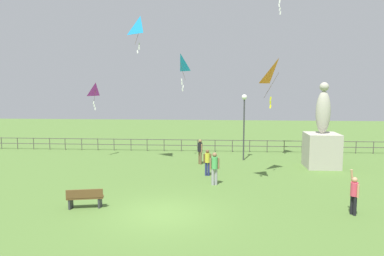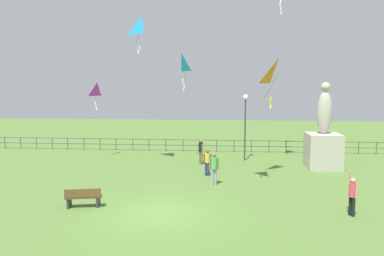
# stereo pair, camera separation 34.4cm
# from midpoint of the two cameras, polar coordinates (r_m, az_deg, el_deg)

# --- Properties ---
(ground_plane) EXTENTS (80.00, 80.00, 0.00)m
(ground_plane) POSITION_cam_midpoint_polar(r_m,az_deg,el_deg) (15.08, -4.44, -13.31)
(ground_plane) COLOR #517533
(statue_monument) EXTENTS (2.00, 2.00, 5.35)m
(statue_monument) POSITION_cam_midpoint_polar(r_m,az_deg,el_deg) (24.21, 20.30, -2.25)
(statue_monument) COLOR #B2AD9E
(statue_monument) RESTS_ON ground_plane
(lamppost) EXTENTS (0.36, 0.36, 4.55)m
(lamppost) POSITION_cam_midpoint_polar(r_m,az_deg,el_deg) (25.02, 8.76, 2.37)
(lamppost) COLOR #38383D
(lamppost) RESTS_ON ground_plane
(park_bench) EXTENTS (1.55, 0.72, 0.85)m
(park_bench) POSITION_cam_midpoint_polar(r_m,az_deg,el_deg) (16.22, -16.11, -10.39)
(park_bench) COLOR brown
(park_bench) RESTS_ON ground_plane
(person_0) EXTENTS (0.50, 0.32, 1.72)m
(person_0) POSITION_cam_midpoint_polar(r_m,az_deg,el_deg) (18.91, 3.98, -6.05)
(person_0) COLOR #99999E
(person_0) RESTS_ON ground_plane
(person_1) EXTENTS (0.29, 0.48, 1.82)m
(person_1) POSITION_cam_midpoint_polar(r_m,az_deg,el_deg) (15.95, 24.48, -9.35)
(person_1) COLOR black
(person_1) RESTS_ON ground_plane
(person_2) EXTENTS (0.46, 0.28, 1.52)m
(person_2) POSITION_cam_midpoint_polar(r_m,az_deg,el_deg) (20.84, 2.90, -5.16)
(person_2) COLOR navy
(person_2) RESTS_ON ground_plane
(person_3) EXTENTS (0.31, 0.44, 1.65)m
(person_3) POSITION_cam_midpoint_polar(r_m,az_deg,el_deg) (23.82, 1.81, -3.47)
(person_3) COLOR brown
(person_3) RESTS_ON ground_plane
(kite_0) EXTENTS (1.16, 1.04, 2.26)m
(kite_0) POSITION_cam_midpoint_polar(r_m,az_deg,el_deg) (23.53, -7.54, 15.47)
(kite_0) COLOR #198CD1
(kite_2) EXTENTS (0.59, 0.97, 1.90)m
(kite_2) POSITION_cam_midpoint_polar(r_m,az_deg,el_deg) (25.94, -14.29, 5.79)
(kite_2) COLOR #B22DB2
(kite_3) EXTENTS (0.90, 0.94, 2.53)m
(kite_3) POSITION_cam_midpoint_polar(r_m,az_deg,el_deg) (24.87, -1.27, 10.06)
(kite_3) COLOR #198CD1
(kite_5) EXTENTS (1.36, 1.40, 2.64)m
(kite_5) POSITION_cam_midpoint_polar(r_m,az_deg,el_deg) (20.20, 13.94, 8.35)
(kite_5) COLOR orange
(waterfront_railing) EXTENTS (36.02, 0.06, 0.95)m
(waterfront_railing) POSITION_cam_midpoint_polar(r_m,az_deg,el_deg) (28.48, -0.70, -2.45)
(waterfront_railing) COLOR #4C4742
(waterfront_railing) RESTS_ON ground_plane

